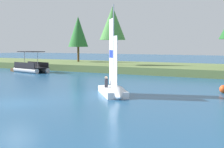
% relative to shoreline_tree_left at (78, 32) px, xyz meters
% --- Properties ---
extents(ground_plane, '(200.00, 200.00, 0.00)m').
position_rel_shoreline_tree_left_xyz_m(ground_plane, '(16.21, -28.53, -5.53)').
color(ground_plane, navy).
extents(shore_bank, '(80.00, 12.60, 0.87)m').
position_rel_shoreline_tree_left_xyz_m(shore_bank, '(16.21, -1.13, -5.09)').
color(shore_bank, '#5B703D').
rests_on(shore_bank, ground).
extents(shoreline_tree_left, '(3.09, 3.09, 7.02)m').
position_rel_shoreline_tree_left_xyz_m(shoreline_tree_left, '(0.00, 0.00, 0.00)').
color(shoreline_tree_left, brown).
rests_on(shoreline_tree_left, shore_bank).
extents(shoreline_tree_midleft, '(3.39, 3.39, 7.67)m').
position_rel_shoreline_tree_left_xyz_m(shoreline_tree_midleft, '(8.80, -4.38, 0.79)').
color(shoreline_tree_midleft, brown).
rests_on(shoreline_tree_midleft, shore_bank).
extents(wooden_dock, '(1.56, 4.30, 0.43)m').
position_rel_shoreline_tree_left_xyz_m(wooden_dock, '(-2.14, -9.07, -5.32)').
color(wooden_dock, brown).
rests_on(wooden_dock, ground).
extents(sailboat, '(4.17, 4.51, 6.67)m').
position_rel_shoreline_tree_left_xyz_m(sailboat, '(20.01, -23.14, -5.08)').
color(sailboat, white).
rests_on(sailboat, ground).
extents(pontoon_boat, '(5.49, 3.36, 2.69)m').
position_rel_shoreline_tree_left_xyz_m(pontoon_boat, '(0.54, -10.93, -4.88)').
color(pontoon_boat, '#B2B2B7').
rests_on(pontoon_boat, ground).
extents(channel_buoy, '(0.60, 0.60, 0.60)m').
position_rel_shoreline_tree_left_xyz_m(channel_buoy, '(26.07, -17.71, -5.23)').
color(channel_buoy, '#E54C19').
rests_on(channel_buoy, ground).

